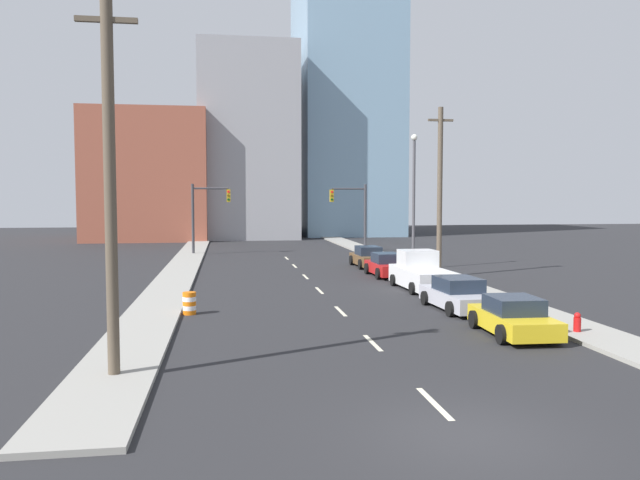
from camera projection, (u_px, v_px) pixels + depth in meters
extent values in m
plane|color=#262628|center=(466.00, 434.00, 12.94)|extent=(200.00, 200.00, 0.00)
cube|color=gray|center=(194.00, 250.00, 59.27)|extent=(2.33, 96.32, 0.15)
cube|color=gray|center=(358.00, 248.00, 61.64)|extent=(2.33, 96.32, 0.15)
cube|color=beige|center=(434.00, 403.00, 14.91)|extent=(0.16, 2.40, 0.01)
cube|color=beige|center=(373.00, 343.00, 21.18)|extent=(0.16, 2.40, 0.01)
cube|color=beige|center=(341.00, 311.00, 27.14)|extent=(0.16, 2.40, 0.01)
cube|color=beige|center=(319.00, 290.00, 33.29)|extent=(0.16, 2.40, 0.01)
cube|color=beige|center=(305.00, 277.00, 39.17)|extent=(0.16, 2.40, 0.01)
cube|color=beige|center=(294.00, 266.00, 45.46)|extent=(0.16, 2.40, 0.01)
cube|color=beige|center=(287.00, 258.00, 51.43)|extent=(0.16, 2.40, 0.01)
cube|color=#9E513D|center=(150.00, 177.00, 76.46)|extent=(14.00, 16.00, 15.19)
cube|color=#99999E|center=(247.00, 147.00, 81.91)|extent=(12.00, 20.00, 23.53)
cube|color=#7A9EB7|center=(344.00, 97.00, 87.41)|extent=(13.00, 20.00, 38.23)
cylinder|color=#38383D|center=(193.00, 219.00, 54.41)|extent=(0.24, 0.24, 6.21)
cylinder|color=#38383D|center=(211.00, 188.00, 54.46)|extent=(3.10, 0.16, 0.16)
cube|color=#B79319|center=(229.00, 196.00, 54.73)|extent=(0.34, 0.32, 1.10)
cylinder|color=red|center=(228.00, 192.00, 54.54)|extent=(0.22, 0.04, 0.22)
cylinder|color=#593F0C|center=(229.00, 196.00, 54.57)|extent=(0.22, 0.04, 0.22)
cylinder|color=#0C3F14|center=(229.00, 200.00, 54.59)|extent=(0.22, 0.04, 0.22)
cylinder|color=#38383D|center=(365.00, 219.00, 56.69)|extent=(0.24, 0.24, 6.21)
cylinder|color=#38383D|center=(349.00, 189.00, 56.29)|extent=(3.10, 0.16, 0.16)
cube|color=#B79319|center=(332.00, 196.00, 56.10)|extent=(0.34, 0.32, 1.10)
cylinder|color=red|center=(332.00, 192.00, 55.91)|extent=(0.22, 0.04, 0.22)
cylinder|color=#593F0C|center=(332.00, 196.00, 55.93)|extent=(0.22, 0.04, 0.22)
cylinder|color=#0C3F14|center=(332.00, 199.00, 55.95)|extent=(0.22, 0.04, 0.22)
cylinder|color=brown|center=(110.00, 188.00, 16.59)|extent=(0.32, 0.32, 10.37)
cube|color=brown|center=(106.00, 20.00, 16.30)|extent=(1.60, 0.14, 0.14)
cylinder|color=brown|center=(440.00, 193.00, 38.71)|extent=(0.32, 0.32, 10.54)
cube|color=brown|center=(441.00, 120.00, 38.42)|extent=(1.60, 0.14, 0.14)
cylinder|color=orange|center=(190.00, 312.00, 26.39)|extent=(0.56, 0.56, 0.19)
cylinder|color=white|center=(189.00, 308.00, 26.38)|extent=(0.56, 0.56, 0.19)
cylinder|color=orange|center=(189.00, 303.00, 26.37)|extent=(0.56, 0.56, 0.19)
cylinder|color=white|center=(189.00, 299.00, 26.36)|extent=(0.56, 0.56, 0.19)
cylinder|color=orange|center=(189.00, 294.00, 26.34)|extent=(0.56, 0.56, 0.19)
cylinder|color=#4C4C51|center=(414.00, 206.00, 42.94)|extent=(0.20, 0.20, 8.87)
sphere|color=white|center=(414.00, 137.00, 42.63)|extent=(0.44, 0.44, 0.44)
cylinder|color=red|center=(577.00, 327.00, 22.29)|extent=(0.26, 0.26, 0.65)
sphere|color=red|center=(577.00, 316.00, 22.27)|extent=(0.23, 0.23, 0.23)
cube|color=gold|center=(513.00, 322.00, 22.33)|extent=(2.06, 4.33, 0.62)
cube|color=#1E2838|center=(514.00, 305.00, 22.29)|extent=(1.74, 1.98, 0.59)
cylinder|color=black|center=(474.00, 319.00, 23.54)|extent=(0.25, 0.69, 0.68)
cylinder|color=black|center=(523.00, 318.00, 23.75)|extent=(0.25, 0.69, 0.68)
cylinder|color=black|center=(502.00, 334.00, 20.93)|extent=(0.25, 0.69, 0.68)
cylinder|color=black|center=(557.00, 333.00, 21.14)|extent=(0.25, 0.69, 0.68)
cube|color=#B2B2BC|center=(458.00, 298.00, 27.47)|extent=(2.10, 4.80, 0.66)
cube|color=#1E2838|center=(458.00, 284.00, 27.42)|extent=(1.76, 2.20, 0.60)
cylinder|color=black|center=(425.00, 298.00, 28.72)|extent=(0.25, 0.66, 0.65)
cylinder|color=black|center=(465.00, 297.00, 29.10)|extent=(0.25, 0.66, 0.65)
cylinder|color=black|center=(450.00, 309.00, 25.86)|extent=(0.25, 0.66, 0.65)
cylinder|color=black|center=(494.00, 307.00, 26.23)|extent=(0.25, 0.66, 0.65)
cube|color=silver|center=(422.00, 277.00, 33.62)|extent=(2.33, 5.43, 0.97)
cube|color=silver|center=(418.00, 258.00, 34.35)|extent=(1.96, 1.67, 0.94)
cylinder|color=black|center=(393.00, 280.00, 35.08)|extent=(0.24, 0.65, 0.65)
cylinder|color=black|center=(431.00, 279.00, 35.47)|extent=(0.24, 0.65, 0.65)
cylinder|color=black|center=(412.00, 288.00, 31.81)|extent=(0.24, 0.65, 0.65)
cylinder|color=black|center=(454.00, 287.00, 32.21)|extent=(0.24, 0.65, 0.65)
cube|color=red|center=(386.00, 268.00, 39.36)|extent=(1.82, 4.54, 0.66)
cube|color=#1E2838|center=(386.00, 258.00, 39.32)|extent=(1.56, 2.06, 0.62)
cylinder|color=black|center=(367.00, 269.00, 40.59)|extent=(0.24, 0.71, 0.70)
cylinder|color=black|center=(393.00, 268.00, 40.90)|extent=(0.24, 0.71, 0.70)
cylinder|color=black|center=(378.00, 274.00, 37.85)|extent=(0.24, 0.71, 0.70)
cylinder|color=black|center=(407.00, 273.00, 38.15)|extent=(0.24, 0.71, 0.70)
cube|color=brown|center=(368.00, 260.00, 44.77)|extent=(1.83, 4.82, 0.67)
cube|color=#1E2838|center=(368.00, 251.00, 44.73)|extent=(1.59, 2.18, 0.63)
cylinder|color=black|center=(351.00, 260.00, 46.10)|extent=(0.23, 0.72, 0.72)
cylinder|color=black|center=(376.00, 260.00, 46.39)|extent=(0.23, 0.72, 0.72)
cylinder|color=black|center=(360.00, 264.00, 43.17)|extent=(0.23, 0.72, 0.72)
cylinder|color=black|center=(386.00, 264.00, 43.47)|extent=(0.23, 0.72, 0.72)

